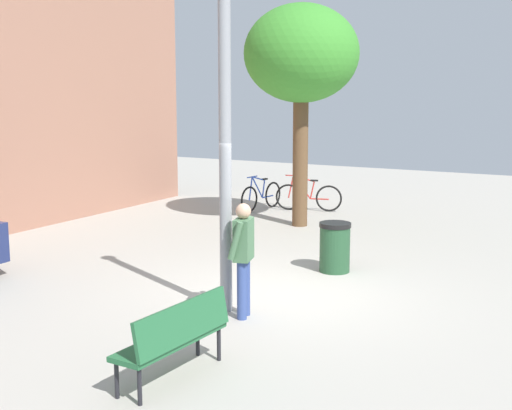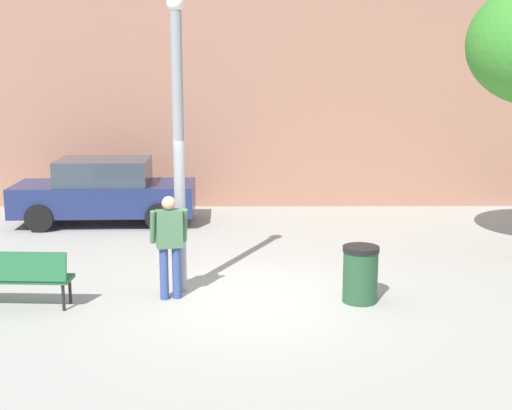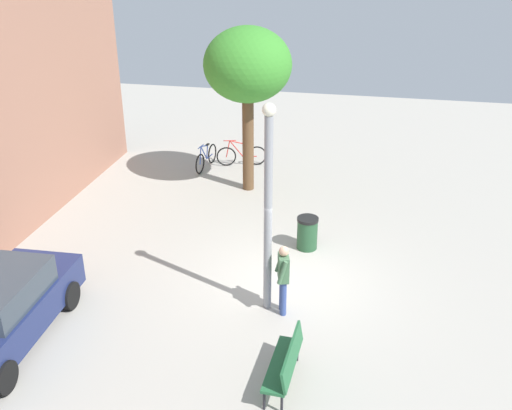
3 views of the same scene
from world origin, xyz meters
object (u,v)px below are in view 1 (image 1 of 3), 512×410
object	(u,v)px
bicycle_blue	(261,196)
park_bench	(176,334)
plaza_tree	(301,56)
trash_bin	(335,247)
lamppost	(225,139)
bicycle_red	(308,197)
person_by_lamppost	(243,252)

from	to	relation	value
bicycle_blue	park_bench	bearing A→B (deg)	-156.34
plaza_tree	trash_bin	distance (m)	5.58
lamppost	trash_bin	bearing A→B (deg)	-10.70
park_bench	trash_bin	bearing A→B (deg)	2.95
park_bench	plaza_tree	size ratio (longest dim) A/B	0.31
park_bench	bicycle_red	bearing A→B (deg)	17.19
plaza_tree	bicycle_blue	bearing A→B (deg)	51.50
bicycle_blue	bicycle_red	world-z (taller)	same
plaza_tree	bicycle_blue	xyz separation A→B (m)	(1.48, 1.86, -3.63)
bicycle_blue	plaza_tree	bearing A→B (deg)	-128.50
bicycle_blue	trash_bin	size ratio (longest dim) A/B	2.00
lamppost	trash_bin	size ratio (longest dim) A/B	5.27
person_by_lamppost	bicycle_red	bearing A→B (deg)	18.79
person_by_lamppost	bicycle_blue	distance (m)	9.05
plaza_tree	trash_bin	size ratio (longest dim) A/B	5.80
plaza_tree	bicycle_blue	distance (m)	4.34
lamppost	bicycle_red	distance (m)	9.07
person_by_lamppost	plaza_tree	distance (m)	7.58
trash_bin	lamppost	bearing A→B (deg)	169.30
park_bench	bicycle_blue	world-z (taller)	bicycle_blue
lamppost	park_bench	bearing A→B (deg)	-161.37
person_by_lamppost	park_bench	world-z (taller)	person_by_lamppost
person_by_lamppost	park_bench	xyz separation A→B (m)	(-2.28, -0.44, -0.42)
plaza_tree	trash_bin	world-z (taller)	plaza_tree
plaza_tree	bicycle_blue	world-z (taller)	plaza_tree
lamppost	bicycle_red	size ratio (longest dim) A/B	2.71
park_bench	bicycle_blue	distance (m)	11.28
bicycle_red	trash_bin	world-z (taller)	bicycle_red
bicycle_blue	bicycle_red	bearing A→B (deg)	-66.44
person_by_lamppost	bicycle_blue	bearing A→B (deg)	26.89
park_bench	person_by_lamppost	bearing A→B (deg)	10.97
bicycle_blue	bicycle_red	distance (m)	1.28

